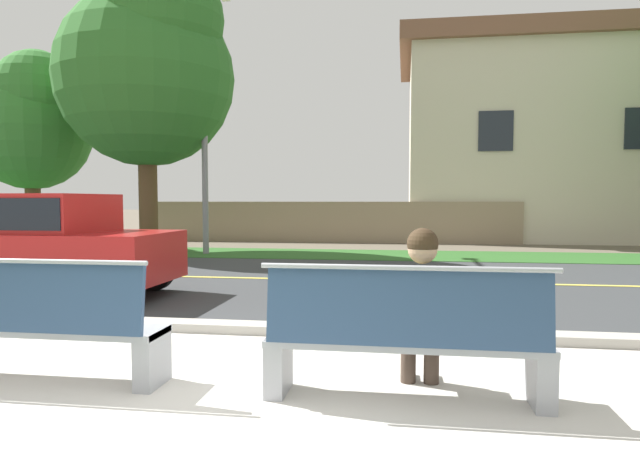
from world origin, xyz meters
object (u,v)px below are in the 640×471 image
(car_red_near, at_px, (27,240))
(shade_tree_left, at_px, (149,64))
(bench_right, at_px, (405,340))
(seated_person_olive, at_px, (422,306))
(shade_tree_far_left, at_px, (32,122))
(streetlamp, at_px, (206,91))
(bench_left, at_px, (35,326))

(car_red_near, bearing_deg, shade_tree_left, 100.22)
(bench_right, distance_m, seated_person_olive, 0.30)
(car_red_near, bearing_deg, shade_tree_far_left, 124.87)
(streetlamp, xyz_separation_m, shade_tree_far_left, (-5.83, 0.97, -0.56))
(car_red_near, relative_size, streetlamp, 0.56)
(seated_person_olive, distance_m, car_red_near, 6.67)
(bench_right, xyz_separation_m, seated_person_olive, (0.11, 0.17, 0.21))
(shade_tree_far_left, xyz_separation_m, shade_tree_left, (4.32, -1.17, 1.28))
(bench_right, relative_size, seated_person_olive, 1.61)
(bench_left, height_order, shade_tree_far_left, shade_tree_far_left)
(bench_left, bearing_deg, car_red_near, 126.72)
(seated_person_olive, height_order, shade_tree_far_left, shade_tree_far_left)
(seated_person_olive, bearing_deg, shade_tree_left, 124.02)
(bench_right, relative_size, shade_tree_far_left, 0.34)
(bench_right, height_order, shade_tree_far_left, shade_tree_far_left)
(streetlamp, distance_m, shade_tree_left, 1.68)
(car_red_near, relative_size, shade_tree_left, 0.55)
(bench_left, height_order, bench_right, same)
(bench_right, bearing_deg, shade_tree_far_left, 133.82)
(car_red_near, height_order, streetlamp, streetlamp)
(seated_person_olive, height_order, streetlamp, streetlamp)
(seated_person_olive, relative_size, shade_tree_left, 0.16)
(bench_right, distance_m, shade_tree_left, 13.28)
(shade_tree_far_left, bearing_deg, seated_person_olive, -45.46)
(bench_right, height_order, streetlamp, streetlamp)
(seated_person_olive, bearing_deg, streetlamp, 117.37)
(streetlamp, relative_size, shade_tree_left, 0.98)
(bench_right, relative_size, car_red_near, 0.47)
(bench_left, height_order, streetlamp, streetlamp)
(car_red_near, distance_m, streetlamp, 7.82)
(bench_left, xyz_separation_m, shade_tree_far_left, (-8.26, 11.59, 3.34))
(bench_right, xyz_separation_m, shade_tree_far_left, (-11.12, 11.59, 3.34))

